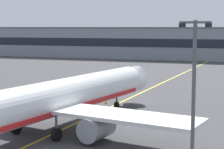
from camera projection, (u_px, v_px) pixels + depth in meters
The scene contains 5 objects.
taxiway_centreline at pixel (110, 107), 54.78m from camera, with size 0.30×180.00×0.01m, color yellow.
airliner_foreground at pixel (47, 101), 40.93m from camera, with size 32.32×41.22×11.65m.
apron_lamp_post at pixel (194, 97), 28.21m from camera, with size 2.24×0.90×11.45m.
safety_cone_by_nose_gear at pixel (106, 102), 57.38m from camera, with size 0.44×0.44×0.55m.
terminal_building at pixel (176, 43), 135.57m from camera, with size 152.80×12.40×10.95m.
Camera 1 is at (17.32, -21.00, 10.98)m, focal length 63.85 mm.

